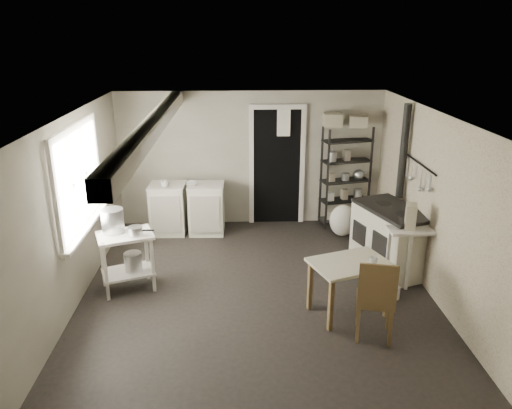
{
  "coord_description": "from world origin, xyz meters",
  "views": [
    {
      "loc": [
        -0.26,
        -5.8,
        3.26
      ],
      "look_at": [
        0.0,
        0.3,
        1.1
      ],
      "focal_mm": 35.0,
      "sensor_mm": 36.0,
      "label": 1
    }
  ],
  "objects_px": {
    "stockpot": "(113,221)",
    "chair": "(376,297)",
    "shelf_rack": "(346,172)",
    "prep_table": "(127,261)",
    "base_cabinets": "(187,206)",
    "flour_sack": "(343,222)",
    "stove": "(391,240)",
    "work_table": "(349,285)"
  },
  "relations": [
    {
      "from": "prep_table",
      "to": "stockpot",
      "type": "height_order",
      "value": "stockpot"
    },
    {
      "from": "work_table",
      "to": "chair",
      "type": "relative_size",
      "value": 0.91
    },
    {
      "from": "base_cabinets",
      "to": "chair",
      "type": "distance_m",
      "value": 3.9
    },
    {
      "from": "flour_sack",
      "to": "work_table",
      "type": "bearing_deg",
      "value": -100.27
    },
    {
      "from": "stockpot",
      "to": "prep_table",
      "type": "bearing_deg",
      "value": -27.23
    },
    {
      "from": "prep_table",
      "to": "work_table",
      "type": "bearing_deg",
      "value": -14.42
    },
    {
      "from": "stockpot",
      "to": "chair",
      "type": "xyz_separation_m",
      "value": [
        3.1,
        -1.28,
        -0.45
      ]
    },
    {
      "from": "work_table",
      "to": "flour_sack",
      "type": "bearing_deg",
      "value": 79.73
    },
    {
      "from": "shelf_rack",
      "to": "work_table",
      "type": "distance_m",
      "value": 2.99
    },
    {
      "from": "prep_table",
      "to": "base_cabinets",
      "type": "bearing_deg",
      "value": 72.37
    },
    {
      "from": "prep_table",
      "to": "stockpot",
      "type": "xyz_separation_m",
      "value": [
        -0.16,
        0.08,
        0.54
      ]
    },
    {
      "from": "work_table",
      "to": "flour_sack",
      "type": "distance_m",
      "value": 2.42
    },
    {
      "from": "base_cabinets",
      "to": "shelf_rack",
      "type": "height_order",
      "value": "shelf_rack"
    },
    {
      "from": "base_cabinets",
      "to": "flour_sack",
      "type": "bearing_deg",
      "value": -4.05
    },
    {
      "from": "shelf_rack",
      "to": "chair",
      "type": "height_order",
      "value": "shelf_rack"
    },
    {
      "from": "stockpot",
      "to": "shelf_rack",
      "type": "height_order",
      "value": "shelf_rack"
    },
    {
      "from": "chair",
      "to": "flour_sack",
      "type": "xyz_separation_m",
      "value": [
        0.25,
        2.87,
        -0.24
      ]
    },
    {
      "from": "shelf_rack",
      "to": "base_cabinets",
      "type": "bearing_deg",
      "value": 171.65
    },
    {
      "from": "shelf_rack",
      "to": "stockpot",
      "type": "bearing_deg",
      "value": -162.22
    },
    {
      "from": "stockpot",
      "to": "chair",
      "type": "bearing_deg",
      "value": -22.41
    },
    {
      "from": "stockpot",
      "to": "flour_sack",
      "type": "xyz_separation_m",
      "value": [
        3.34,
        1.59,
        -0.7
      ]
    },
    {
      "from": "stockpot",
      "to": "flour_sack",
      "type": "bearing_deg",
      "value": 25.45
    },
    {
      "from": "shelf_rack",
      "to": "prep_table",
      "type": "bearing_deg",
      "value": -160.06
    },
    {
      "from": "prep_table",
      "to": "work_table",
      "type": "height_order",
      "value": "prep_table"
    },
    {
      "from": "chair",
      "to": "work_table",
      "type": "bearing_deg",
      "value": 124.15
    },
    {
      "from": "prep_table",
      "to": "flour_sack",
      "type": "bearing_deg",
      "value": 27.66
    },
    {
      "from": "prep_table",
      "to": "chair",
      "type": "distance_m",
      "value": 3.18
    },
    {
      "from": "base_cabinets",
      "to": "chair",
      "type": "height_order",
      "value": "chair"
    },
    {
      "from": "shelf_rack",
      "to": "flour_sack",
      "type": "bearing_deg",
      "value": -116.04
    },
    {
      "from": "stockpot",
      "to": "shelf_rack",
      "type": "distance_m",
      "value": 4.04
    },
    {
      "from": "base_cabinets",
      "to": "work_table",
      "type": "relative_size",
      "value": 1.43
    },
    {
      "from": "flour_sack",
      "to": "shelf_rack",
      "type": "bearing_deg",
      "value": 77.35
    },
    {
      "from": "base_cabinets",
      "to": "flour_sack",
      "type": "distance_m",
      "value": 2.6
    },
    {
      "from": "stockpot",
      "to": "work_table",
      "type": "relative_size",
      "value": 0.34
    },
    {
      "from": "stove",
      "to": "prep_table",
      "type": "bearing_deg",
      "value": 168.24
    },
    {
      "from": "stockpot",
      "to": "chair",
      "type": "relative_size",
      "value": 0.31
    },
    {
      "from": "stove",
      "to": "work_table",
      "type": "bearing_deg",
      "value": -145.1
    },
    {
      "from": "flour_sack",
      "to": "chair",
      "type": "bearing_deg",
      "value": -94.93
    },
    {
      "from": "prep_table",
      "to": "stove",
      "type": "height_order",
      "value": "stove"
    },
    {
      "from": "stove",
      "to": "flour_sack",
      "type": "xyz_separation_m",
      "value": [
        -0.42,
        1.21,
        -0.2
      ]
    },
    {
      "from": "chair",
      "to": "flour_sack",
      "type": "distance_m",
      "value": 2.89
    },
    {
      "from": "stockpot",
      "to": "base_cabinets",
      "type": "distance_m",
      "value": 2.06
    }
  ]
}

